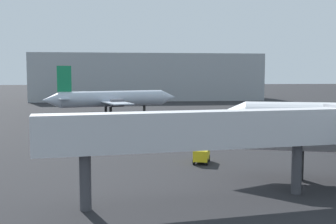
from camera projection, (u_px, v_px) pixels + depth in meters
name	position (u px, v px, depth m)	size (l,w,h in m)	color
airplane_far_left	(112.00, 99.00, 82.40)	(26.96, 20.02, 9.64)	#B2BCCC
jet_bridge	(229.00, 130.00, 27.11)	(22.59, 4.84, 6.04)	silver
baggage_cart	(202.00, 155.00, 38.47)	(2.02, 2.69, 1.30)	gold
terminal_building	(147.00, 77.00, 134.16)	(69.33, 25.41, 14.16)	#999EA3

